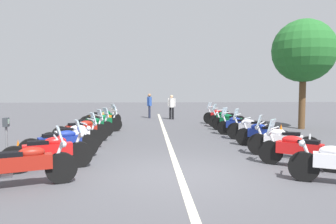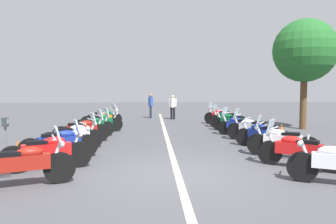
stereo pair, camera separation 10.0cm
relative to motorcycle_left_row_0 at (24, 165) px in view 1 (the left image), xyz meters
name	(u,v)px [view 1 (the left image)]	position (x,y,z in m)	size (l,w,h in m)	color
ground_plane	(179,175)	(0.79, -3.23, -0.47)	(80.00, 80.00, 0.00)	#4C4C51
lane_centre_stripe	(167,139)	(6.13, -3.23, -0.47)	(25.03, 0.16, 0.01)	beige
motorcycle_left_row_0	(24,165)	(0.00, 0.00, 0.00)	(1.00, 2.06, 1.22)	black
motorcycle_left_row_1	(49,151)	(1.37, -0.08, 0.00)	(1.01, 2.06, 1.22)	black
motorcycle_left_row_2	(61,143)	(2.56, -0.04, -0.01)	(1.17, 2.02, 1.01)	black
motorcycle_left_row_3	(73,136)	(4.07, -0.03, -0.01)	(1.11, 1.89, 1.20)	black
motorcycle_left_row_4	(82,130)	(5.39, -0.04, 0.00)	(1.21, 1.92, 1.22)	black
motorcycle_left_row_5	(90,126)	(6.73, -0.10, -0.01)	(1.24, 1.86, 1.20)	black
motorcycle_left_row_6	(100,122)	(8.26, -0.25, 0.00)	(1.08, 2.04, 1.22)	black
motorcycle_left_row_7	(101,119)	(9.58, -0.09, 0.00)	(1.23, 1.89, 1.23)	black
motorcycle_left_row_8	(103,117)	(10.93, -0.02, -0.02)	(1.25, 1.87, 1.00)	black
motorcycle_right_row_1	(298,150)	(1.28, -6.29, -0.01)	(1.41, 1.72, 1.21)	black
motorcycle_right_row_2	(282,141)	(2.56, -6.41, 0.00)	(1.13, 1.86, 1.22)	black
motorcycle_right_row_3	(263,134)	(4.15, -6.41, -0.02)	(1.26, 1.68, 0.99)	black
motorcycle_right_row_4	(252,128)	(5.52, -6.47, 0.00)	(1.23, 1.77, 1.22)	black
motorcycle_right_row_5	(238,125)	(6.77, -6.28, -0.02)	(1.41, 1.62, 1.19)	black
motorcycle_right_row_6	(230,122)	(8.33, -6.35, -0.02)	(1.39, 1.61, 0.99)	black
motorcycle_right_row_7	(226,119)	(9.71, -6.48, -0.01)	(1.10, 1.81, 1.21)	black
motorcycle_right_row_8	(220,116)	(11.09, -6.44, 0.00)	(1.30, 1.72, 1.23)	black
parking_meter	(6,134)	(1.52, 0.99, 0.42)	(0.19, 0.15, 1.29)	slate
traffic_cone_0	(18,151)	(2.39, 1.07, -0.18)	(0.36, 0.36, 0.61)	orange
traffic_cone_1	(281,132)	(5.87, -7.76, -0.18)	(0.36, 0.36, 0.61)	orange
bystander_0	(149,104)	(15.34, -2.52, 0.51)	(0.53, 0.32, 1.68)	#1E2338
bystander_1	(172,105)	(14.38, -3.97, 0.46)	(0.32, 0.49, 1.60)	black
roadside_tree_0	(304,51)	(8.99, -10.12, 3.37)	(3.08, 3.08, 5.41)	brown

